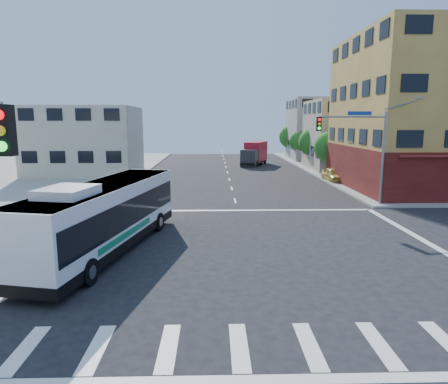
{
  "coord_description": "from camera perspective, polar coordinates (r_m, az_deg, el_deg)",
  "views": [
    {
      "loc": [
        -1.7,
        -18.32,
        6.27
      ],
      "look_at": [
        -1.15,
        3.0,
        2.49
      ],
      "focal_mm": 32.0,
      "sensor_mm": 36.0,
      "label": 1
    }
  ],
  "objects": [
    {
      "name": "street_tree_d",
      "position": [
        71.59,
        9.58,
        7.99
      ],
      "size": [
        4.0,
        4.0,
        6.03
      ],
      "color": "#3A2915",
      "rests_on": "ground"
    },
    {
      "name": "box_truck",
      "position": [
        58.36,
        4.36,
        5.44
      ],
      "size": [
        4.6,
        7.69,
        3.34
      ],
      "rotation": [
        0.0,
        0.0,
        -0.36
      ],
      "color": "#26262B",
      "rests_on": "ground"
    },
    {
      "name": "parked_car",
      "position": [
        43.61,
        15.43,
        2.38
      ],
      "size": [
        1.88,
        4.34,
        1.46
      ],
      "primitive_type": "imported",
      "rotation": [
        0.0,
        0.0,
        0.04
      ],
      "color": "gold",
      "rests_on": "ground"
    },
    {
      "name": "street_tree_b",
      "position": [
        55.98,
        12.69,
        7.22
      ],
      "size": [
        3.8,
        3.8,
        5.79
      ],
      "color": "#3A2915",
      "rests_on": "ground"
    },
    {
      "name": "signal_mast_ne",
      "position": [
        30.91,
        19.09,
        7.1
      ],
      "size": [
        7.91,
        1.13,
        8.07
      ],
      "color": "gray",
      "rests_on": "ground"
    },
    {
      "name": "building_west",
      "position": [
        50.73,
        -19.19,
        6.93
      ],
      "size": [
        12.06,
        10.06,
        8.0
      ],
      "color": "beige",
      "rests_on": "ground"
    },
    {
      "name": "street_tree_c",
      "position": [
        63.78,
        10.93,
        7.34
      ],
      "size": [
        3.4,
        3.4,
        5.29
      ],
      "color": "#3A2915",
      "rests_on": "ground"
    },
    {
      "name": "corner_building_ne",
      "position": [
        42.72,
        29.37,
        8.26
      ],
      "size": [
        18.1,
        15.44,
        14.0
      ],
      "color": "gold",
      "rests_on": "ground"
    },
    {
      "name": "transit_bus",
      "position": [
        20.11,
        -16.6,
        -3.23
      ],
      "size": [
        5.13,
        12.72,
        3.68
      ],
      "rotation": [
        0.0,
        0.0,
        -0.21
      ],
      "color": "black",
      "rests_on": "ground"
    },
    {
      "name": "ground",
      "position": [
        19.44,
        3.66,
        -8.8
      ],
      "size": [
        120.0,
        120.0,
        0.0
      ],
      "primitive_type": "plane",
      "color": "black",
      "rests_on": "ground"
    },
    {
      "name": "building_east_far",
      "position": [
        68.89,
        14.43,
        8.68
      ],
      "size": [
        12.06,
        10.06,
        10.0
      ],
      "color": "#9F9E99",
      "rests_on": "ground"
    },
    {
      "name": "building_east_near",
      "position": [
        55.56,
        18.34,
        7.72
      ],
      "size": [
        12.06,
        10.06,
        9.0
      ],
      "color": "tan",
      "rests_on": "ground"
    },
    {
      "name": "street_tree_a",
      "position": [
        48.28,
        14.99,
        6.52
      ],
      "size": [
        3.6,
        3.6,
        5.53
      ],
      "color": "#3A2915",
      "rests_on": "ground"
    }
  ]
}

